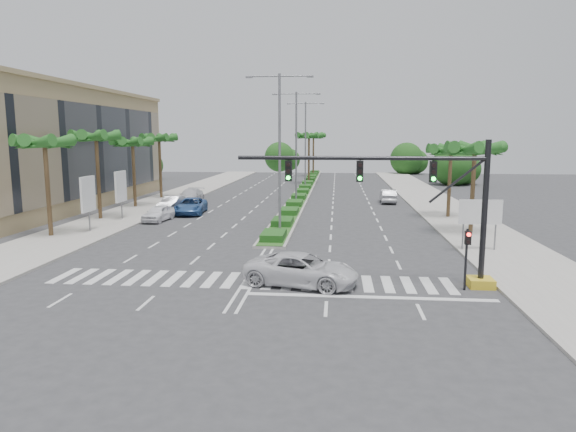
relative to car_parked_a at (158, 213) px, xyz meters
name	(u,v)px	position (x,y,z in m)	size (l,w,h in m)	color
ground	(250,281)	(11.14, -17.84, -0.70)	(160.00, 160.00, 0.00)	#333335
footpath_right	(461,221)	(26.34, 2.16, -0.63)	(6.00, 120.00, 0.15)	gray
footpath_left	(124,216)	(-4.06, 2.16, -0.63)	(6.00, 120.00, 0.15)	gray
median	(305,190)	(11.14, 27.16, -0.60)	(2.20, 75.00, 0.20)	gray
median_grass	(305,189)	(11.14, 27.16, -0.48)	(1.80, 75.00, 0.04)	#2D511C
building	(45,149)	(-14.86, 8.16, 5.30)	(12.00, 36.00, 12.00)	tan
signal_gantry	(437,217)	(20.41, -17.84, 2.76)	(12.60, 1.20, 7.20)	gold
pedestrian_signal	(467,249)	(21.74, -18.52, 1.34)	(0.28, 0.36, 3.00)	black
direction_sign	(480,214)	(24.64, -9.85, 1.75)	(2.70, 0.11, 3.40)	slate
billboard_near	(88,195)	(-3.36, -5.84, 2.26)	(0.18, 2.10, 4.35)	slate
billboard_far	(121,187)	(-3.36, 0.16, 2.26)	(0.18, 2.10, 4.35)	slate
palm_left_near	(45,146)	(-5.36, -7.84, 5.99)	(4.57, 4.68, 7.55)	brown
palm_left_mid	(96,140)	(-5.36, 0.16, 6.37)	(4.57, 4.68, 7.95)	brown
palm_left_far	(133,145)	(-5.36, 8.16, 5.79)	(4.57, 4.68, 7.35)	brown
palm_left_end	(159,140)	(-5.36, 16.16, 6.18)	(4.57, 4.68, 7.75)	brown
palm_right_near	(475,152)	(25.64, -3.84, 5.50)	(4.57, 4.68, 7.05)	brown
palm_right_far	(451,153)	(25.64, 4.16, 5.21)	(4.57, 4.68, 6.75)	brown
palm_median_a	(309,138)	(11.14, 37.16, 6.47)	(4.57, 4.68, 8.05)	brown
palm_median_b	(313,137)	(11.14, 52.16, 6.47)	(4.57, 4.68, 8.05)	brown
streetlight_near	(280,144)	(11.14, -3.84, 6.11)	(5.10, 0.25, 12.00)	slate
streetlight_mid	(296,142)	(11.14, 12.16, 6.11)	(5.10, 0.25, 12.00)	slate
streetlight_far	(305,140)	(11.14, 28.16, 6.11)	(5.10, 0.25, 12.00)	slate
car_parked_a	(158,213)	(0.00, 0.00, 0.00)	(1.66, 4.12, 1.40)	white
car_parked_b	(172,204)	(-0.66, 5.89, 0.05)	(1.59, 4.55, 1.50)	silver
car_parked_c	(191,206)	(1.66, 4.45, 0.06)	(2.54, 5.50, 1.53)	#325B99
car_parked_d	(190,196)	(-0.66, 12.24, 0.08)	(2.19, 5.38, 1.56)	silver
car_crossing	(302,270)	(13.85, -18.33, 0.09)	(2.61, 5.67, 1.58)	silver
car_right	(388,196)	(21.27, 14.72, 0.06)	(1.61, 4.63, 1.52)	#9FA0A4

